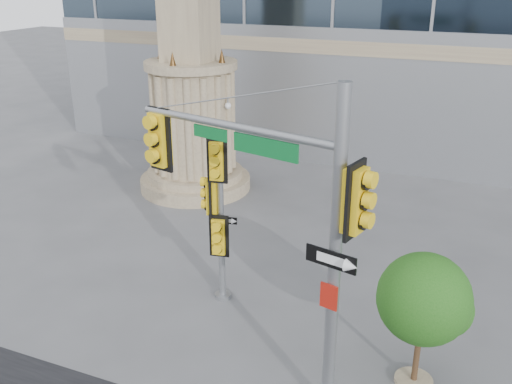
% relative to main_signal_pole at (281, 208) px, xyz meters
% --- Properties ---
extents(ground, '(120.00, 120.00, 0.00)m').
position_rel_main_signal_pole_xyz_m(ground, '(-1.22, 0.68, -4.12)').
color(ground, '#545456').
rests_on(ground, ground).
extents(monument, '(4.40, 4.40, 16.60)m').
position_rel_main_signal_pole_xyz_m(monument, '(-7.22, 9.68, 1.40)').
color(monument, gray).
rests_on(monument, ground).
extents(main_signal_pole, '(5.06, 1.64, 6.64)m').
position_rel_main_signal_pole_xyz_m(main_signal_pole, '(0.00, 0.00, 0.00)').
color(main_signal_pole, slate).
rests_on(main_signal_pole, ground).
extents(secondary_signal_pole, '(0.84, 0.61, 4.62)m').
position_rel_main_signal_pole_xyz_m(secondary_signal_pole, '(-2.64, 2.57, -1.40)').
color(secondary_signal_pole, slate).
rests_on(secondary_signal_pole, ground).
extents(street_tree, '(1.96, 1.91, 3.05)m').
position_rel_main_signal_pole_xyz_m(street_tree, '(2.72, 1.22, -2.11)').
color(street_tree, gray).
rests_on(street_tree, ground).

